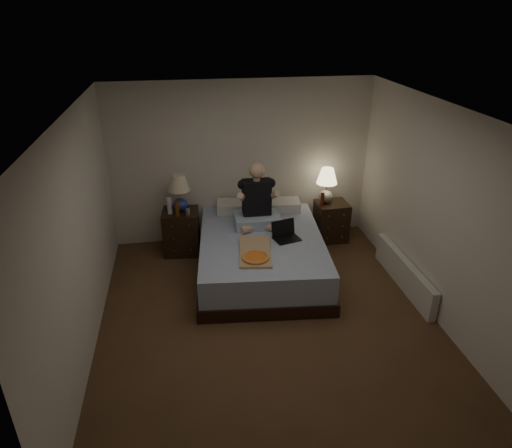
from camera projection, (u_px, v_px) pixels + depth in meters
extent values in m
cube|color=brown|center=(268.00, 319.00, 5.55)|extent=(4.00, 4.50, 0.00)
cube|color=white|center=(271.00, 112.00, 4.46)|extent=(4.00, 4.50, 0.00)
cube|color=silver|center=(242.00, 163.00, 7.00)|extent=(4.00, 0.00, 2.50)
cube|color=silver|center=(333.00, 375.00, 3.01)|extent=(4.00, 0.00, 2.50)
cube|color=silver|center=(79.00, 240.00, 4.71)|extent=(0.00, 4.50, 2.50)
cube|color=silver|center=(438.00, 214.00, 5.30)|extent=(0.00, 4.50, 2.50)
cube|color=#536EA7|center=(261.00, 254.00, 6.41)|extent=(1.87, 2.37, 0.56)
cube|color=black|center=(182.00, 232.00, 6.91)|extent=(0.56, 0.51, 0.68)
cube|color=black|center=(331.00, 221.00, 7.29)|extent=(0.50, 0.45, 0.63)
cylinder|color=silver|center=(169.00, 206.00, 6.63)|extent=(0.07, 0.07, 0.25)
cylinder|color=#AEAEA9|center=(188.00, 212.00, 6.61)|extent=(0.07, 0.07, 0.10)
cylinder|color=#58310C|center=(177.00, 209.00, 6.56)|extent=(0.06, 0.06, 0.23)
cylinder|color=#601C0D|center=(322.00, 199.00, 7.01)|extent=(0.06, 0.06, 0.23)
cube|color=silver|center=(404.00, 273.00, 6.10)|extent=(0.10, 1.60, 0.40)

